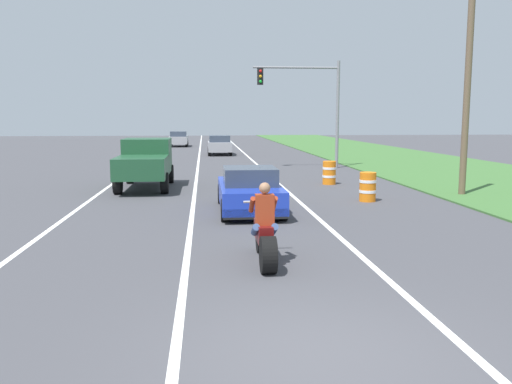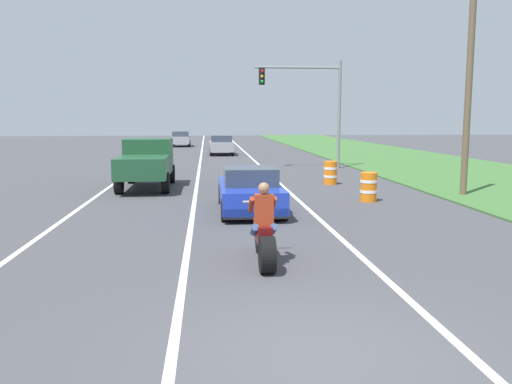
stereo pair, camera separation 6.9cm
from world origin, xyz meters
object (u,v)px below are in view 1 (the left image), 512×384
at_px(pickup_truck_left_lane_dark_green, 145,161).
at_px(construction_barrel_mid, 329,173).
at_px(distant_car_far_ahead, 219,145).
at_px(distant_car_further_ahead, 179,139).
at_px(construction_barrel_nearest, 368,187).
at_px(motorcycle_with_rider, 265,235).
at_px(traffic_light_mast_near, 311,97).
at_px(sports_car_blue, 249,191).

height_order(pickup_truck_left_lane_dark_green, construction_barrel_mid, pickup_truck_left_lane_dark_green).
height_order(construction_barrel_mid, distant_car_far_ahead, distant_car_far_ahead).
bearing_deg(distant_car_further_ahead, construction_barrel_mid, -75.91).
relative_size(construction_barrel_nearest, construction_barrel_mid, 1.00).
height_order(motorcycle_with_rider, traffic_light_mast_near, traffic_light_mast_near).
bearing_deg(distant_car_far_ahead, construction_barrel_mid, -77.58).
height_order(pickup_truck_left_lane_dark_green, traffic_light_mast_near, traffic_light_mast_near).
bearing_deg(sports_car_blue, construction_barrel_mid, 57.90).
distance_m(sports_car_blue, construction_barrel_nearest, 4.50).
relative_size(motorcycle_with_rider, pickup_truck_left_lane_dark_green, 0.46).
bearing_deg(traffic_light_mast_near, distant_car_further_ahead, 109.68).
bearing_deg(distant_car_further_ahead, construction_barrel_nearest, -77.37).
bearing_deg(construction_barrel_nearest, distant_car_further_ahead, 102.63).
relative_size(pickup_truck_left_lane_dark_green, construction_barrel_mid, 4.80).
relative_size(pickup_truck_left_lane_dark_green, distant_car_further_ahead, 1.20).
bearing_deg(motorcycle_with_rider, construction_barrel_mid, 71.21).
bearing_deg(traffic_light_mast_near, sports_car_blue, -108.64).
bearing_deg(distant_car_further_ahead, traffic_light_mast_near, -70.32).
bearing_deg(construction_barrel_nearest, pickup_truck_left_lane_dark_green, 152.08).
relative_size(motorcycle_with_rider, distant_car_far_ahead, 0.55).
bearing_deg(traffic_light_mast_near, pickup_truck_left_lane_dark_green, -136.39).
relative_size(pickup_truck_left_lane_dark_green, distant_car_far_ahead, 1.20).
bearing_deg(pickup_truck_left_lane_dark_green, distant_car_further_ahead, 90.24).
xyz_separation_m(construction_barrel_nearest, distant_car_far_ahead, (-4.39, 23.68, 0.27)).
distance_m(pickup_truck_left_lane_dark_green, construction_barrel_mid, 7.77).
distance_m(motorcycle_with_rider, traffic_light_mast_near, 20.65).
height_order(motorcycle_with_rider, construction_barrel_nearest, motorcycle_with_rider).
bearing_deg(pickup_truck_left_lane_dark_green, construction_barrel_nearest, -27.92).
bearing_deg(distant_car_far_ahead, pickup_truck_left_lane_dark_green, -100.35).
bearing_deg(traffic_light_mast_near, motorcycle_with_rider, -103.82).
relative_size(sports_car_blue, distant_car_further_ahead, 1.08).
bearing_deg(distant_car_further_ahead, distant_car_far_ahead, -73.40).
bearing_deg(sports_car_blue, construction_barrel_nearest, 20.84).
bearing_deg(distant_car_further_ahead, pickup_truck_left_lane_dark_green, -89.76).
bearing_deg(construction_barrel_mid, distant_car_further_ahead, 104.09).
xyz_separation_m(traffic_light_mast_near, distant_car_far_ahead, (-4.84, 11.47, -3.24)).
height_order(construction_barrel_nearest, distant_car_far_ahead, distant_car_far_ahead).
height_order(traffic_light_mast_near, distant_car_further_ahead, traffic_light_mast_near).
height_order(sports_car_blue, distant_car_further_ahead, distant_car_further_ahead).
xyz_separation_m(pickup_truck_left_lane_dark_green, distant_car_further_ahead, (-0.13, 31.84, -0.33)).
height_order(traffic_light_mast_near, distant_car_far_ahead, traffic_light_mast_near).
relative_size(traffic_light_mast_near, construction_barrel_mid, 6.00).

